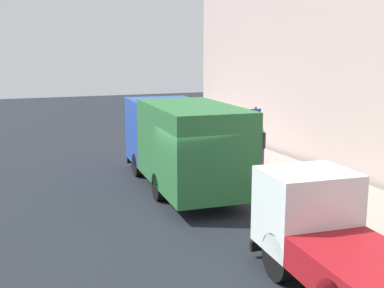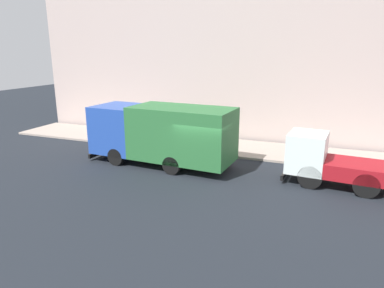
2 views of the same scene
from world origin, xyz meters
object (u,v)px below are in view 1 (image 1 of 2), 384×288
pedestrian_walking (261,147)px  street_sign_post (255,138)px  traffic_cone_orange (229,152)px  large_utility_truck (181,140)px  small_flatbed_truck (335,242)px

pedestrian_walking → street_sign_post: (-1.29, -1.72, 0.73)m
traffic_cone_orange → large_utility_truck: bearing=-139.6°
traffic_cone_orange → street_sign_post: 3.70m
large_utility_truck → small_flatbed_truck: (0.08, -8.24, -0.65)m
small_flatbed_truck → pedestrian_walking: size_ratio=3.20×
small_flatbed_truck → pedestrian_walking: (3.83, 9.34, -0.08)m
small_flatbed_truck → pedestrian_walking: 10.10m
large_utility_truck → small_flatbed_truck: large_utility_truck is taller
street_sign_post → small_flatbed_truck: bearing=-108.4°
large_utility_truck → street_sign_post: 2.68m
large_utility_truck → small_flatbed_truck: size_ratio=1.48×
small_flatbed_truck → traffic_cone_orange: small_flatbed_truck is taller
small_flatbed_truck → street_sign_post: 8.06m
pedestrian_walking → street_sign_post: bearing=-52.4°
small_flatbed_truck → pedestrian_walking: small_flatbed_truck is taller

